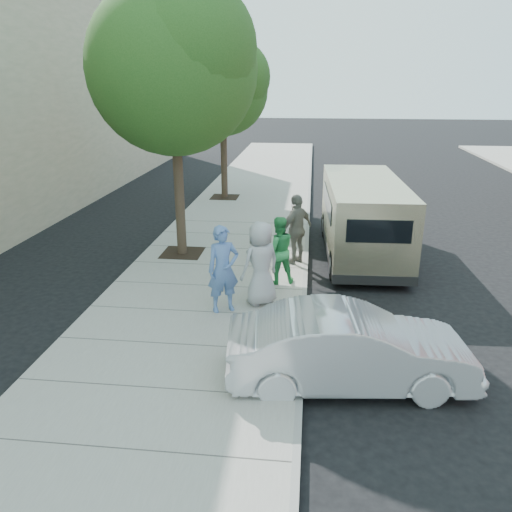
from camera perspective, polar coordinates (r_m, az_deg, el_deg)
name	(u,v)px	position (r m, az deg, el deg)	size (l,w,h in m)	color
ground	(248,293)	(12.71, -0.97, -4.20)	(120.00, 120.00, 0.00)	black
sidewalk	(209,288)	(12.84, -5.41, -3.67)	(5.00, 60.00, 0.15)	gray
curb_face	(304,292)	(12.60, 5.56, -4.16)	(0.12, 60.00, 0.16)	gray
tree_near	(174,62)	(14.44, -9.34, 21.01)	(4.62, 4.60, 7.53)	black
tree_far	(224,85)	(21.86, -3.73, 18.92)	(3.92, 3.80, 6.49)	black
parking_meter	(265,242)	(12.84, 1.02, 1.60)	(0.30, 0.21, 1.40)	gray
van	(362,216)	(15.40, 12.07, 4.49)	(2.32, 6.34, 2.32)	beige
sedan	(350,349)	(8.97, 10.69, -10.36)	(1.49, 4.28, 1.41)	silver
person_officer	(223,269)	(11.09, -3.77, -1.52)	(0.72, 0.48, 1.99)	#5578B6
person_green_shirt	(278,250)	(12.67, 2.54, 0.68)	(0.85, 0.66, 1.75)	green
person_gray_shirt	(261,263)	(11.43, 0.54, -0.85)	(0.97, 0.63, 1.98)	#AAAAAD
person_striped_polo	(297,229)	(14.09, 4.69, 3.10)	(1.17, 0.49, 1.99)	slate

